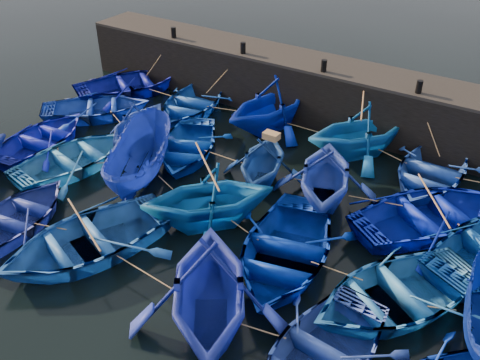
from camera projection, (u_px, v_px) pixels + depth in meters
The scene contains 31 objects.
ground at pixel (185, 244), 17.03m from camera, with size 120.00×120.00×0.00m, color black.
quay_wall at pixel (330, 94), 23.71m from camera, with size 26.00×2.50×2.50m, color black.
quay_top at pixel (332, 66), 22.99m from camera, with size 26.00×2.50×0.12m, color black.
bollard_0 at pixel (174, 33), 25.84m from camera, with size 0.24×0.24×0.50m, color black.
bollard_1 at pixel (243, 48), 24.01m from camera, with size 0.24×0.24×0.50m, color black.
bollard_2 at pixel (324, 66), 22.19m from camera, with size 0.24×0.24×0.50m, color black.
bollard_3 at pixel (419, 87), 20.37m from camera, with size 0.24×0.24×0.50m, color black.
boat_0 at pixel (130, 83), 26.47m from camera, with size 3.85×5.39×1.12m, color #060D7C.
boat_1 at pixel (191, 103), 24.71m from camera, with size 3.52×4.93×1.02m, color #1142A3.
boat_2 at pixel (270, 104), 22.94m from camera, with size 3.95×4.59×2.41m, color #011896.
boat_3 at pixel (359, 130), 21.09m from camera, with size 3.75×4.35×2.29m, color #0C5496.
boat_4 at pixel (430, 171), 19.73m from camera, with size 3.55×4.96×1.03m, color #2046A5.
boat_6 at pixel (96, 107), 24.31m from camera, with size 3.44×4.81×1.00m, color #173BB6.
boat_7 at pixel (139, 123), 21.92m from camera, with size 3.31×3.84×2.02m, color #1F3D99.
boat_8 at pixel (186, 146), 21.39m from camera, with size 3.32×4.64×0.96m, color #083CAD.
boat_9 at pixel (263, 160), 19.50m from camera, with size 3.19×3.71×1.95m, color navy.
boat_10 at pixel (326, 174), 18.43m from camera, with size 3.73×4.32×2.28m, color #253FAC.
boat_11 at pixel (430, 214), 17.43m from camera, with size 3.89×5.43×1.13m, color #03159C.
boat_13 at pixel (42, 138), 21.92m from camera, with size 3.31×4.63×0.96m, color #0C14A4.
boat_14 at pixel (74, 158), 20.55m from camera, with size 3.54×4.95×1.03m, color blue.
boat_15 at pixel (139, 159), 19.57m from camera, with size 1.89×5.02×1.94m, color navy.
boat_16 at pixel (208, 196), 17.26m from camera, with size 3.78×4.38×2.31m, color #074F8F.
boat_17 at pixel (284, 250), 15.93m from camera, with size 3.91×5.47×1.14m, color #001F89.
boat_18 at pixel (394, 293), 14.49m from camera, with size 3.72×5.20×1.08m, color #1C61AA.
boat_21 at pixel (17, 217), 17.50m from camera, with size 3.15×4.40×0.91m, color navy.
boat_22 at pixel (86, 239), 16.36m from camera, with size 3.96×5.53×1.15m, color #194D93.
boat_23 at pixel (208, 288), 13.60m from camera, with size 4.23×4.91×2.58m, color #1B2BA2.
boat_24 at pixel (319, 356), 12.80m from camera, with size 3.43×4.79×0.99m, color #254092.
wooden_crate at pixel (271, 136), 18.76m from camera, with size 0.57×0.37×0.24m, color #997043.
mooring_ropes at pixel (258, 152), 20.21m from camera, with size 18.12×11.85×2.10m.
loose_oars at pixel (279, 169), 17.55m from camera, with size 10.71×12.27×1.24m.
Camera 1 is at (8.62, -10.05, 11.05)m, focal length 40.00 mm.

